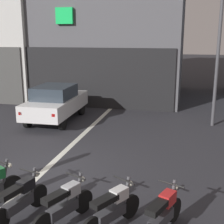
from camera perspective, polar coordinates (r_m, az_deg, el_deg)
ground_plane at (r=9.15m, az=-12.88°, el=-10.96°), size 120.00×120.00×0.00m
lane_centre_line at (r=14.43m, az=-2.33°, el=-1.30°), size 0.20×18.00×0.01m
car_white_crossing_near at (r=14.15m, az=-10.37°, el=1.85°), size 1.87×4.15×1.64m
street_lamp at (r=13.57m, az=19.38°, el=14.04°), size 0.36×0.36×6.53m
motorcycle_black_row_left_mid at (r=7.00m, az=-16.67°, el=-15.19°), size 0.60×1.64×0.98m
motorcycle_silver_row_centre at (r=6.62m, az=-8.77°, el=-16.52°), size 0.77×1.55×0.98m
motorcycle_white_row_right_mid at (r=6.41m, az=0.10°, el=-17.45°), size 0.89×1.49×0.98m
motorcycle_red_row_rightmost at (r=6.32m, az=9.38°, el=-18.13°), size 0.74×1.57×0.98m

